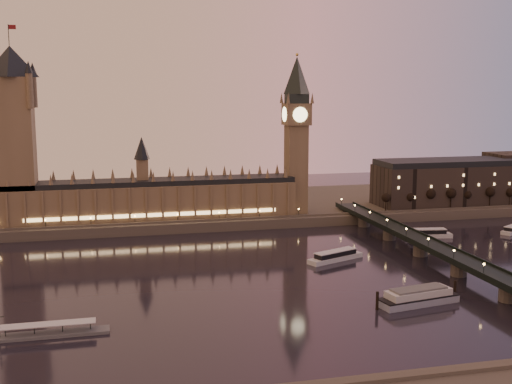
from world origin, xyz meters
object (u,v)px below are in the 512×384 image
(cruise_boat_b, at_px, (427,234))
(pontoon_pier, at_px, (51,333))
(moored_barge, at_px, (418,297))
(cruise_boat_a, at_px, (335,256))

(cruise_boat_b, distance_m, pontoon_pier, 233.33)
(cruise_boat_b, xyz_separation_m, moored_barge, (-62.21, -108.75, 0.77))
(cruise_boat_a, distance_m, moored_barge, 72.46)
(cruise_boat_b, bearing_deg, pontoon_pier, -142.76)
(moored_barge, bearing_deg, cruise_boat_b, 50.19)
(cruise_boat_a, bearing_deg, moored_barge, -105.87)
(cruise_boat_a, xyz_separation_m, cruise_boat_b, (71.49, 36.88, 0.03))
(cruise_boat_a, relative_size, pontoon_pier, 0.81)
(pontoon_pier, bearing_deg, cruise_boat_a, 28.56)
(moored_barge, distance_m, pontoon_pier, 143.59)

